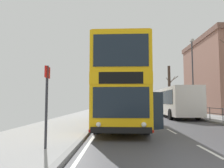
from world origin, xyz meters
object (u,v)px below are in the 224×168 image
object	(u,v)px
background_bus_far_lane	(173,101)
bare_tree_far_01	(169,88)
street_lamp_far_side	(193,71)
bus_stop_sign_near	(47,97)
double_decker_bus_main	(121,89)

from	to	relation	value
background_bus_far_lane	bare_tree_far_01	bearing A→B (deg)	78.46
street_lamp_far_side	bare_tree_far_01	bearing A→B (deg)	89.30
bus_stop_sign_near	street_lamp_far_side	world-z (taller)	street_lamp_far_side
background_bus_far_lane	bare_tree_far_01	xyz separation A→B (m)	(2.24, 10.99, 2.09)
background_bus_far_lane	bus_stop_sign_near	distance (m)	18.13
double_decker_bus_main	street_lamp_far_side	size ratio (longest dim) A/B	1.34
street_lamp_far_side	bare_tree_far_01	size ratio (longest dim) A/B	1.15
bus_stop_sign_near	street_lamp_far_side	size ratio (longest dim) A/B	0.32
double_decker_bus_main	street_lamp_far_side	world-z (taller)	street_lamp_far_side
street_lamp_far_side	background_bus_far_lane	bearing A→B (deg)	-177.32
street_lamp_far_side	bare_tree_far_01	xyz separation A→B (m)	(0.13, 10.89, -1.08)
background_bus_far_lane	street_lamp_far_side	size ratio (longest dim) A/B	1.35
double_decker_bus_main	background_bus_far_lane	world-z (taller)	double_decker_bus_main
double_decker_bus_main	bare_tree_far_01	size ratio (longest dim) A/B	1.54
street_lamp_far_side	bare_tree_far_01	world-z (taller)	street_lamp_far_side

